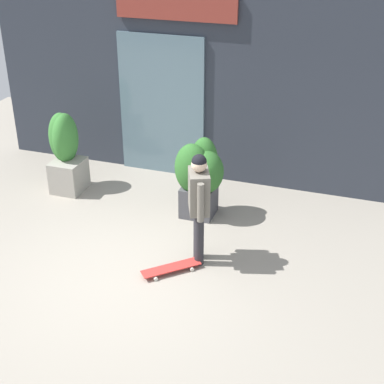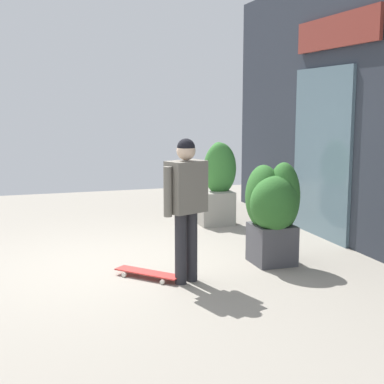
{
  "view_description": "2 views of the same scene",
  "coord_description": "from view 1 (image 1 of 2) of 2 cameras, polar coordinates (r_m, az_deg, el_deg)",
  "views": [
    {
      "loc": [
        2.9,
        -5.68,
        4.52
      ],
      "look_at": [
        0.75,
        0.7,
        1.0
      ],
      "focal_mm": 52.89,
      "sensor_mm": 36.0,
      "label": 1
    },
    {
      "loc": [
        6.65,
        -1.14,
        1.99
      ],
      "look_at": [
        0.75,
        0.7,
        1.0
      ],
      "focal_mm": 51.99,
      "sensor_mm": 36.0,
      "label": 2
    }
  ],
  "objects": [
    {
      "name": "ground_plane",
      "position": [
        7.82,
        -6.92,
        -7.99
      ],
      "size": [
        12.0,
        12.0,
        0.0
      ],
      "primitive_type": "plane",
      "color": "gray"
    },
    {
      "name": "building_facade",
      "position": [
        9.79,
        0.6,
        12.22
      ],
      "size": [
        7.56,
        0.31,
        3.89
      ],
      "color": "#2D333D",
      "rests_on": "ground_plane"
    },
    {
      "name": "skateboarder",
      "position": [
        7.48,
        0.7,
        -0.66
      ],
      "size": [
        0.4,
        0.56,
        1.62
      ],
      "rotation": [
        0.0,
        0.0,
        -2.74
      ],
      "color": "#28282D",
      "rests_on": "ground_plane"
    },
    {
      "name": "skateboard",
      "position": [
        7.73,
        -2.11,
        -7.65
      ],
      "size": [
        0.73,
        0.7,
        0.08
      ],
      "rotation": [
        0.0,
        0.0,
        -2.39
      ],
      "color": "red",
      "rests_on": "ground_plane"
    },
    {
      "name": "planter_box_left",
      "position": [
        9.85,
        -12.65,
        4.19
      ],
      "size": [
        0.6,
        0.66,
        1.36
      ],
      "color": "gray",
      "rests_on": "ground_plane"
    },
    {
      "name": "planter_box_right",
      "position": [
        8.75,
        0.85,
        1.8
      ],
      "size": [
        0.76,
        0.66,
        1.28
      ],
      "color": "#47474C",
      "rests_on": "ground_plane"
    }
  ]
}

